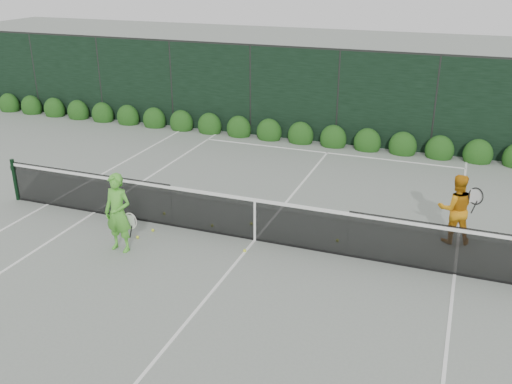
% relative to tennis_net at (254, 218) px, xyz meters
% --- Properties ---
extents(ground, '(80.00, 80.00, 0.00)m').
position_rel_tennis_net_xyz_m(ground, '(0.02, 0.00, -0.53)').
color(ground, gray).
rests_on(ground, ground).
extents(tennis_net, '(12.90, 0.10, 1.07)m').
position_rel_tennis_net_xyz_m(tennis_net, '(0.00, 0.00, 0.00)').
color(tennis_net, black).
rests_on(tennis_net, ground).
extents(player_woman, '(0.67, 0.44, 1.68)m').
position_rel_tennis_net_xyz_m(player_woman, '(-2.44, -1.38, 0.31)').
color(player_woman, '#55B836').
rests_on(player_woman, ground).
extents(player_man, '(0.93, 0.76, 1.53)m').
position_rel_tennis_net_xyz_m(player_man, '(3.99, 1.45, 0.24)').
color(player_man, orange).
rests_on(player_man, ground).
extents(court_lines, '(11.03, 23.83, 0.01)m').
position_rel_tennis_net_xyz_m(court_lines, '(0.02, 0.00, -0.53)').
color(court_lines, white).
rests_on(court_lines, ground).
extents(windscreen_fence, '(32.00, 21.07, 3.06)m').
position_rel_tennis_net_xyz_m(windscreen_fence, '(0.02, -2.71, 0.98)').
color(windscreen_fence, black).
rests_on(windscreen_fence, ground).
extents(hedge_row, '(31.66, 0.65, 0.94)m').
position_rel_tennis_net_xyz_m(hedge_row, '(0.02, 7.15, -0.30)').
color(hedge_row, '#123C10').
rests_on(hedge_row, ground).
extents(tennis_balls, '(4.24, 1.58, 0.07)m').
position_rel_tennis_net_xyz_m(tennis_balls, '(-0.98, 0.03, -0.50)').
color(tennis_balls, '#D5E332').
rests_on(tennis_balls, ground).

